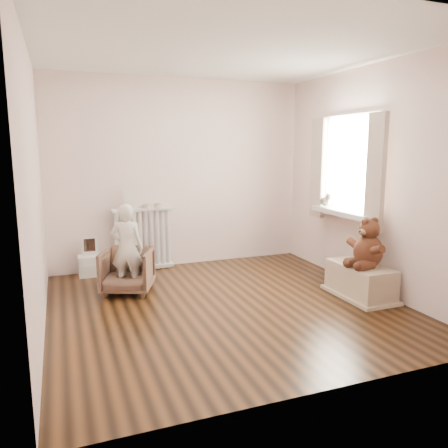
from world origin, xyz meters
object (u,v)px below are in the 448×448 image
object	(u,v)px
child	(127,248)
toy_bench	(360,279)
teddy_bear	(369,240)
armchair	(127,270)
plush_cat	(326,199)
radiator	(143,242)
toy_vanity	(90,255)

from	to	relation	value
child	toy_bench	world-z (taller)	child
child	teddy_bear	xyz separation A→B (m)	(2.45, -1.13, 0.14)
armchair	plush_cat	bearing A→B (deg)	18.75
child	toy_bench	size ratio (longest dim) A/B	1.31
armchair	toy_bench	world-z (taller)	armchair
radiator	plush_cat	bearing A→B (deg)	-24.38
radiator	teddy_bear	bearing A→B (deg)	-44.31
radiator	teddy_bear	distance (m)	2.94
toy_vanity	teddy_bear	distance (m)	3.47
plush_cat	radiator	bearing A→B (deg)	139.43
child	plush_cat	world-z (taller)	plush_cat
radiator	toy_vanity	distance (m)	0.71
toy_vanity	teddy_bear	bearing A→B (deg)	-35.76
radiator	toy_vanity	size ratio (longest dim) A/B	1.74
radiator	child	distance (m)	0.99
toy_vanity	armchair	xyz separation A→B (m)	(0.35, -0.83, -0.02)
child	toy_vanity	bearing A→B (deg)	-46.20
radiator	armchair	distance (m)	0.94
radiator	plush_cat	world-z (taller)	plush_cat
plush_cat	armchair	bearing A→B (deg)	160.62
toy_bench	teddy_bear	bearing A→B (deg)	-82.01
toy_vanity	child	size ratio (longest dim) A/B	0.48
radiator	armchair	xyz separation A→B (m)	(-0.35, -0.86, -0.13)
teddy_bear	plush_cat	distance (m)	1.10
armchair	toy_vanity	bearing A→B (deg)	134.97
child	teddy_bear	bearing A→B (deg)	177.11
plush_cat	teddy_bear	bearing A→B (deg)	-113.18
toy_vanity	teddy_bear	world-z (taller)	teddy_bear
plush_cat	child	bearing A→B (deg)	161.73
radiator	toy_vanity	xyz separation A→B (m)	(-0.70, -0.03, -0.11)
armchair	teddy_bear	world-z (taller)	teddy_bear
toy_vanity	armchair	world-z (taller)	toy_vanity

